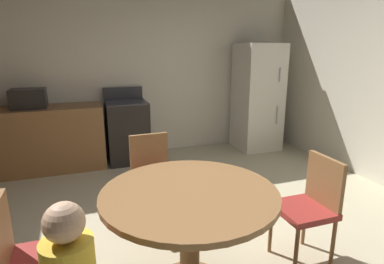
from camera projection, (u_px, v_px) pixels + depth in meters
The scene contains 10 objects.
ground_plane at pixel (202, 255), 2.67m from camera, with size 14.00×14.00×0.00m, color beige.
wall_back at pixel (136, 70), 5.02m from camera, with size 5.61×0.12×2.70m, color silver.
kitchen_counter at pixel (32, 140), 4.39m from camera, with size 1.92×0.60×0.90m, color olive.
oven_range at pixel (127, 131), 4.81m from camera, with size 0.60×0.60×1.10m.
refrigerator at pixel (257, 97), 5.35m from camera, with size 0.68×0.68×1.76m.
microwave at pixel (28, 99), 4.25m from camera, with size 0.44×0.32×0.26m, color black.
dining_table at pixel (190, 212), 2.16m from camera, with size 1.20×1.20×0.76m.
chair_west at pixel (27, 256), 1.86m from camera, with size 0.40×0.40×0.87m.
chair_east at pixel (311, 203), 2.51m from camera, with size 0.40×0.40×0.87m.
chair_north at pixel (152, 173), 3.10m from camera, with size 0.41×0.41×0.87m.
Camera 1 is at (-0.84, -2.15, 1.69)m, focal length 29.71 mm.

